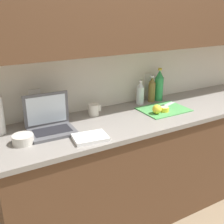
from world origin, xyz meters
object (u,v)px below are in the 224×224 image
object	(u,v)px
laptop	(50,123)
bowl_white	(23,139)
lemon_half_cut	(164,109)
bottle_oil_tall	(152,90)
lemon_whole_beside	(157,109)
measuring_cup	(94,110)
knife	(162,107)
cutting_board	(164,109)
bottle_water_clear	(140,93)
bottle_green_soda	(159,86)

from	to	relation	value
laptop	bowl_white	size ratio (longest dim) A/B	2.41
lemon_half_cut	bottle_oil_tall	size ratio (longest dim) A/B	0.30
lemon_half_cut	lemon_whole_beside	world-z (taller)	lemon_whole_beside
measuring_cup	bowl_white	size ratio (longest dim) A/B	0.79
knife	lemon_whole_beside	bearing A→B (deg)	-165.22
laptop	measuring_cup	xyz separation A→B (m)	(0.40, 0.12, -0.02)
laptop	bowl_white	world-z (taller)	laptop
cutting_board	lemon_whole_beside	bearing A→B (deg)	-154.07
bottle_oil_tall	bowl_white	distance (m)	1.25
cutting_board	measuring_cup	bearing A→B (deg)	161.69
bottle_oil_tall	measuring_cup	bearing A→B (deg)	-175.75
laptop	lemon_whole_beside	world-z (taller)	laptop
lemon_whole_beside	bottle_water_clear	xyz separation A→B (m)	(0.04, 0.29, 0.05)
bottle_green_soda	bottle_oil_tall	bearing A→B (deg)	180.00
knife	bottle_oil_tall	world-z (taller)	bottle_oil_tall
lemon_half_cut	bottle_green_soda	bearing A→B (deg)	60.22
knife	bottle_water_clear	xyz separation A→B (m)	(-0.09, 0.20, 0.08)
lemon_whole_beside	lemon_half_cut	bearing A→B (deg)	6.84
cutting_board	bottle_green_soda	distance (m)	0.29
knife	bottle_oil_tall	size ratio (longest dim) A/B	1.12
lemon_half_cut	measuring_cup	size ratio (longest dim) A/B	0.68
lemon_half_cut	bowl_white	bearing A→B (deg)	179.62
knife	cutting_board	bearing A→B (deg)	-130.78
lemon_half_cut	measuring_cup	distance (m)	0.58
cutting_board	bowl_white	bearing A→B (deg)	-178.04
cutting_board	measuring_cup	distance (m)	0.59
laptop	knife	distance (m)	0.97
laptop	lemon_half_cut	size ratio (longest dim) A/B	4.43
bottle_green_soda	bowl_white	size ratio (longest dim) A/B	2.24
bottle_oil_tall	measuring_cup	world-z (taller)	bottle_oil_tall
lemon_half_cut	lemon_whole_beside	size ratio (longest dim) A/B	0.97
cutting_board	lemon_half_cut	distance (m)	0.06
bottle_water_clear	bowl_white	bearing A→B (deg)	-166.06
cutting_board	lemon_half_cut	world-z (taller)	lemon_half_cut
bottle_green_soda	knife	bearing A→B (deg)	-119.97
measuring_cup	bowl_white	distance (m)	0.65
cutting_board	bottle_green_soda	world-z (taller)	bottle_green_soda
bottle_green_soda	bowl_white	bearing A→B (deg)	-168.21
lemon_half_cut	bottle_green_soda	world-z (taller)	bottle_green_soda
knife	lemon_whole_beside	size ratio (longest dim) A/B	3.64
cutting_board	bowl_white	xyz separation A→B (m)	(-1.17, -0.04, 0.02)
bottle_green_soda	measuring_cup	xyz separation A→B (m)	(-0.69, -0.04, -0.09)
cutting_board	bottle_water_clear	distance (m)	0.26
knife	bottle_green_soda	xyz separation A→B (m)	(0.11, 0.20, 0.12)
laptop	bottle_water_clear	world-z (taller)	laptop
lemon_half_cut	measuring_cup	world-z (taller)	measuring_cup
measuring_cup	lemon_half_cut	bearing A→B (deg)	-23.82
lemon_whole_beside	bottle_oil_tall	size ratio (longest dim) A/B	0.31
knife	lemon_half_cut	world-z (taller)	lemon_half_cut
knife	bottle_green_soda	world-z (taller)	bottle_green_soda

